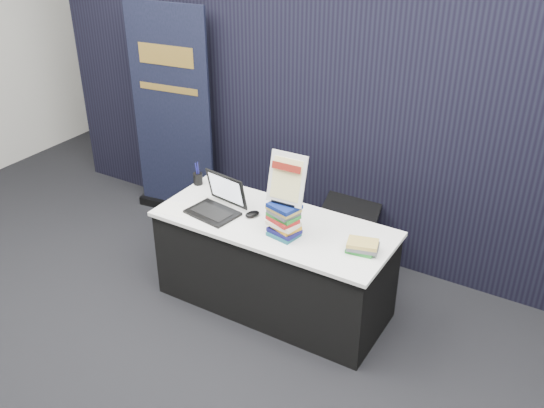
{
  "coord_description": "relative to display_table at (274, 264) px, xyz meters",
  "views": [
    {
      "loc": [
        1.98,
        -2.77,
        3.03
      ],
      "look_at": [
        -0.02,
        0.55,
        0.9
      ],
      "focal_mm": 40.0,
      "sensor_mm": 36.0,
      "label": 1
    }
  ],
  "objects": [
    {
      "name": "brochure_right",
      "position": [
        -0.53,
        -0.0,
        0.38
      ],
      "size": [
        0.32,
        0.27,
        0.0
      ],
      "primitive_type": "cube",
      "rotation": [
        0.0,
        0.0,
        0.29
      ],
      "color": "beige",
      "rests_on": "display_table"
    },
    {
      "name": "drape_partition",
      "position": [
        0.0,
        1.05,
        0.82
      ],
      "size": [
        6.0,
        0.08,
        2.4
      ],
      "primitive_type": "cube",
      "color": "black",
      "rests_on": "floor"
    },
    {
      "name": "info_sign",
      "position": [
        0.15,
        -0.09,
        0.8
      ],
      "size": [
        0.28,
        0.14,
        0.37
      ],
      "rotation": [
        0.0,
        0.0,
        0.04
      ],
      "color": "black",
      "rests_on": "book_stack_tall"
    },
    {
      "name": "floor",
      "position": [
        0.0,
        -0.55,
        -0.38
      ],
      "size": [
        8.0,
        8.0,
        0.0
      ],
      "primitive_type": "plane",
      "color": "black",
      "rests_on": "ground"
    },
    {
      "name": "laptop",
      "position": [
        -0.46,
        -0.09,
        0.44
      ],
      "size": [
        0.41,
        0.35,
        0.28
      ],
      "rotation": [
        0.0,
        0.0,
        -0.15
      ],
      "color": "black",
      "rests_on": "display_table"
    },
    {
      "name": "pullup_banner",
      "position": [
        -1.6,
        0.81,
        0.53
      ],
      "size": [
        0.88,
        0.21,
        2.05
      ],
      "rotation": [
        0.0,
        0.0,
        0.13
      ],
      "color": "black",
      "rests_on": "floor"
    },
    {
      "name": "brochure_mid",
      "position": [
        -0.57,
        -0.11,
        0.38
      ],
      "size": [
        0.39,
        0.32,
        0.0
      ],
      "primitive_type": "cube",
      "rotation": [
        0.0,
        0.0,
        -0.28
      ],
      "color": "white",
      "rests_on": "display_table"
    },
    {
      "name": "brochure_left",
      "position": [
        -0.74,
        -0.23,
        0.38
      ],
      "size": [
        0.31,
        0.24,
        0.0
      ],
      "primitive_type": "cube",
      "rotation": [
        0.0,
        0.0,
        0.12
      ],
      "color": "white",
      "rests_on": "display_table"
    },
    {
      "name": "book_stack_short",
      "position": [
        0.72,
        -0.03,
        0.42
      ],
      "size": [
        0.22,
        0.19,
        0.08
      ],
      "rotation": [
        0.0,
        0.0,
        0.24
      ],
      "color": "#1F7729",
      "rests_on": "display_table"
    },
    {
      "name": "display_table",
      "position": [
        0.0,
        0.0,
        0.0
      ],
      "size": [
        1.8,
        0.75,
        0.75
      ],
      "color": "black",
      "rests_on": "floor"
    },
    {
      "name": "mouse",
      "position": [
        -0.18,
        -0.01,
        0.39
      ],
      "size": [
        0.12,
        0.14,
        0.04
      ],
      "primitive_type": "ellipsoid",
      "rotation": [
        0.0,
        0.0,
        -0.4
      ],
      "color": "black",
      "rests_on": "display_table"
    },
    {
      "name": "book_stack_tall",
      "position": [
        0.15,
        -0.12,
        0.5
      ],
      "size": [
        0.24,
        0.2,
        0.25
      ],
      "rotation": [
        0.0,
        0.0,
        -0.24
      ],
      "color": "#174C57",
      "rests_on": "display_table"
    },
    {
      "name": "pen_cup",
      "position": [
        -0.86,
        0.21,
        0.42
      ],
      "size": [
        0.1,
        0.1,
        0.1
      ],
      "primitive_type": "cylinder",
      "rotation": [
        0.0,
        0.0,
        -0.3
      ],
      "color": "black",
      "rests_on": "display_table"
    },
    {
      "name": "stacking_chair",
      "position": [
        0.25,
        0.91,
        0.21
      ],
      "size": [
        0.58,
        0.59,
        1.06
      ],
      "rotation": [
        0.0,
        0.0,
        0.24
      ],
      "color": "black",
      "rests_on": "floor"
    },
    {
      "name": "wall_back",
      "position": [
        0.0,
        3.45,
        1.37
      ],
      "size": [
        8.0,
        0.02,
        3.5
      ],
      "primitive_type": "cube",
      "color": "beige",
      "rests_on": "floor"
    }
  ]
}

